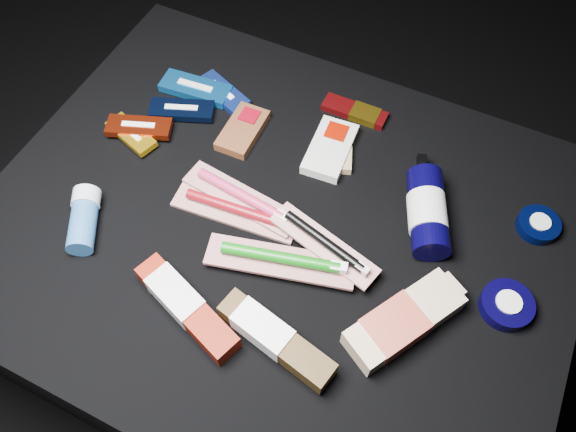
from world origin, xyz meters
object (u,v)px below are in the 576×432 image
at_px(toothpaste_carton_red, 183,303).
at_px(lotion_bottle, 428,212).
at_px(bodywash_bottle, 402,322).
at_px(deodorant_stick, 84,219).

bearing_deg(toothpaste_carton_red, lotion_bottle, 67.41).
xyz_separation_m(lotion_bottle, bodywash_bottle, (0.03, -0.19, -0.01)).
relative_size(deodorant_stick, toothpaste_carton_red, 0.60).
relative_size(lotion_bottle, toothpaste_carton_red, 0.98).
distance_m(lotion_bottle, bodywash_bottle, 0.19).
relative_size(lotion_bottle, bodywash_bottle, 0.99).
bearing_deg(bodywash_bottle, deodorant_stick, -143.49).
bearing_deg(toothpaste_carton_red, deodorant_stick, -174.20).
bearing_deg(deodorant_stick, bodywash_bottle, -23.06).
relative_size(bodywash_bottle, deodorant_stick, 1.65).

